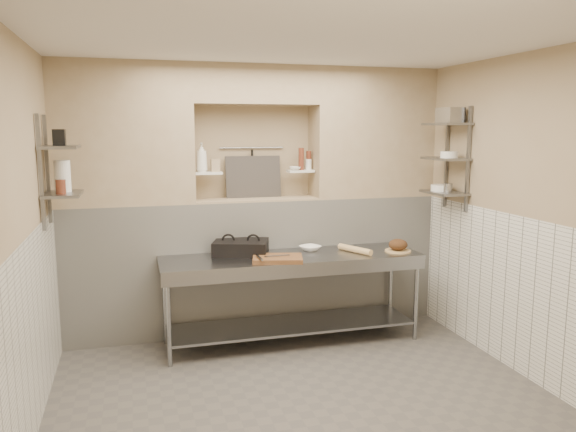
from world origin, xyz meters
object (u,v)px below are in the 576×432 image
object	(u,v)px
prep_table	(292,281)
cutting_board	(278,259)
jug_left	(62,176)
panini_press	(241,248)
bottle_soap	(202,157)
bowl_alcove	(295,168)
bread_loaf	(398,245)
rolling_pin	(355,249)
mixing_bowl	(310,248)

from	to	relation	value
prep_table	cutting_board	bearing A→B (deg)	-139.42
prep_table	jug_left	bearing A→B (deg)	-178.11
panini_press	bottle_soap	size ratio (longest dim) A/B	2.09
panini_press	jug_left	xyz separation A→B (m)	(-1.60, -0.26, 0.78)
jug_left	bowl_alcove	bearing A→B (deg)	14.88
panini_press	bread_loaf	size ratio (longest dim) A/B	3.24
prep_table	bowl_alcove	world-z (taller)	bowl_alcove
rolling_pin	bowl_alcove	world-z (taller)	bowl_alcove
prep_table	bread_loaf	world-z (taller)	bread_loaf
jug_left	rolling_pin	bearing A→B (deg)	0.80
rolling_pin	bottle_soap	size ratio (longest dim) A/B	1.42
prep_table	bottle_soap	world-z (taller)	bottle_soap
jug_left	mixing_bowl	bearing A→B (deg)	6.23
rolling_pin	bowl_alcove	bearing A→B (deg)	130.07
prep_table	bottle_soap	bearing A→B (deg)	145.12
cutting_board	mixing_bowl	bearing A→B (deg)	38.47
mixing_bowl	bowl_alcove	world-z (taller)	bowl_alcove
mixing_bowl	bread_loaf	size ratio (longest dim) A/B	1.09
cutting_board	rolling_pin	distance (m)	0.86
prep_table	bread_loaf	xyz separation A→B (m)	(1.11, -0.10, 0.33)
prep_table	cutting_board	size ratio (longest dim) A/B	5.51
panini_press	mixing_bowl	world-z (taller)	panini_press
rolling_pin	bowl_alcove	distance (m)	1.09
panini_press	cutting_board	bearing A→B (deg)	-32.90
mixing_bowl	bottle_soap	bearing A→B (deg)	160.37
cutting_board	prep_table	bearing A→B (deg)	40.58
bottle_soap	panini_press	bearing A→B (deg)	-48.46
mixing_bowl	bowl_alcove	bearing A→B (deg)	100.42
rolling_pin	bread_loaf	world-z (taller)	bread_loaf
bread_loaf	cutting_board	bearing A→B (deg)	-177.32
prep_table	bottle_soap	distance (m)	1.57
mixing_bowl	rolling_pin	distance (m)	0.46
panini_press	jug_left	world-z (taller)	jug_left
rolling_pin	bread_loaf	size ratio (longest dim) A/B	2.20
bowl_alcove	jug_left	world-z (taller)	jug_left
panini_press	bottle_soap	xyz separation A→B (m)	(-0.33, 0.37, 0.89)
bread_loaf	bottle_soap	xyz separation A→B (m)	(-1.91, 0.67, 0.89)
mixing_bowl	bottle_soap	distance (m)	1.46
prep_table	panini_press	distance (m)	0.61
cutting_board	bread_loaf	size ratio (longest dim) A/B	2.45
panini_press	cutting_board	world-z (taller)	panini_press
bread_loaf	mixing_bowl	bearing A→B (deg)	161.31
panini_press	bread_loaf	distance (m)	1.61
jug_left	panini_press	bearing A→B (deg)	9.29
panini_press	mixing_bowl	distance (m)	0.73
mixing_bowl	bottle_soap	xyz separation A→B (m)	(-1.06, 0.38, 0.94)
bread_loaf	bowl_alcove	xyz separation A→B (m)	(-0.92, 0.64, 0.76)
prep_table	mixing_bowl	world-z (taller)	mixing_bowl
bowl_alcove	jug_left	xyz separation A→B (m)	(-2.27, -0.60, 0.02)
bottle_soap	bowl_alcove	distance (m)	1.00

